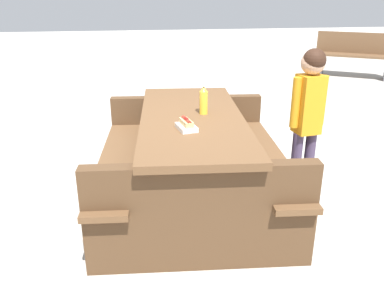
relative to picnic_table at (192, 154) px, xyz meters
The scene contains 6 objects.
ground_plane 0.44m from the picnic_table, ahead, with size 30.00×30.00×0.00m, color #B7B2A8.
picnic_table is the anchor object (origin of this frame).
soda_bottle 0.42m from the picnic_table, 114.26° to the left, with size 0.06×0.06×0.23m.
hotdog_tray 0.46m from the picnic_table, 15.56° to the right, with size 0.20×0.14×0.08m.
child_in_coat 1.00m from the picnic_table, 92.94° to the left, with size 0.20×0.30×1.22m.
park_bench_near 6.03m from the picnic_table, 139.34° to the left, with size 1.13×1.48×0.85m.
Camera 1 is at (2.84, -0.43, 1.63)m, focal length 37.52 mm.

